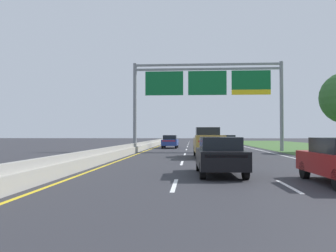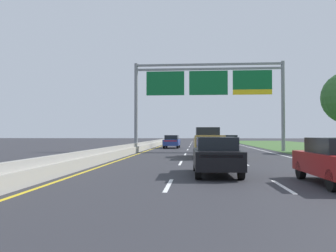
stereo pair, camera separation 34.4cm
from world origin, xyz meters
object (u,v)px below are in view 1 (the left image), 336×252
(overhead_sign_gantry, at_px, (207,87))
(car_blue_left_lane_sedan, at_px, (170,141))
(car_black_centre_lane_sedan, at_px, (220,155))
(pickup_truck_gold, at_px, (208,143))
(car_darkgreen_right_lane_sedan, at_px, (229,141))

(overhead_sign_gantry, relative_size, car_blue_left_lane_sedan, 3.40)
(car_black_centre_lane_sedan, bearing_deg, pickup_truck_gold, -1.87)
(pickup_truck_gold, bearing_deg, car_black_centre_lane_sedan, 178.36)
(car_black_centre_lane_sedan, bearing_deg, overhead_sign_gantry, -2.79)
(overhead_sign_gantry, height_order, car_darkgreen_right_lane_sedan, overhead_sign_gantry)
(car_blue_left_lane_sedan, xyz_separation_m, car_black_centre_lane_sedan, (3.78, -28.13, 0.00))
(overhead_sign_gantry, bearing_deg, car_black_centre_lane_sedan, -91.14)
(car_darkgreen_right_lane_sedan, relative_size, car_black_centre_lane_sedan, 0.99)
(car_darkgreen_right_lane_sedan, bearing_deg, car_blue_left_lane_sedan, 123.33)
(overhead_sign_gantry, distance_m, car_blue_left_lane_sedan, 10.13)
(pickup_truck_gold, distance_m, car_darkgreen_right_lane_sedan, 22.13)
(overhead_sign_gantry, distance_m, car_black_centre_lane_sedan, 21.51)
(pickup_truck_gold, height_order, car_black_centre_lane_sedan, pickup_truck_gold)
(overhead_sign_gantry, xyz_separation_m, car_darkgreen_right_lane_sedan, (3.38, 12.25, -5.57))
(overhead_sign_gantry, bearing_deg, car_blue_left_lane_sedan, 119.66)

